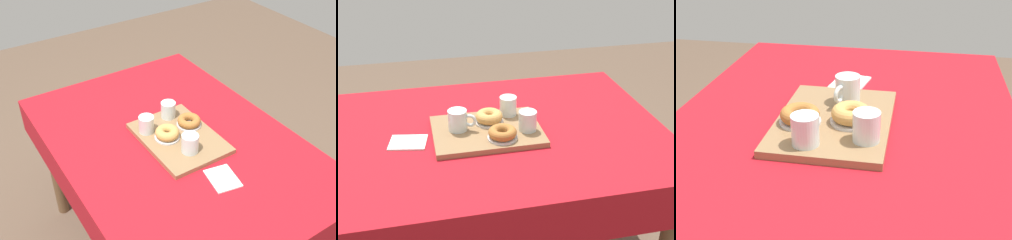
# 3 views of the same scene
# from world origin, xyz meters

# --- Properties ---
(dining_table) EXTENTS (1.38, 0.97, 0.76)m
(dining_table) POSITION_xyz_m (0.00, 0.00, 0.67)
(dining_table) COLOR #A8141E
(dining_table) RESTS_ON ground
(serving_tray) EXTENTS (0.41, 0.30, 0.02)m
(serving_tray) POSITION_xyz_m (0.01, 0.02, 0.77)
(serving_tray) COLOR olive
(serving_tray) RESTS_ON dining_table
(tea_mug_left) EXTENTS (0.11, 0.07, 0.08)m
(tea_mug_left) POSITION_xyz_m (0.11, -0.00, 0.82)
(tea_mug_left) COLOR silver
(tea_mug_left) RESTS_ON serving_tray
(water_glass_near) EXTENTS (0.07, 0.07, 0.08)m
(water_glass_near) POSITION_xyz_m (-0.14, 0.06, 0.82)
(water_glass_near) COLOR silver
(water_glass_near) RESTS_ON serving_tray
(water_glass_far) EXTENTS (0.07, 0.07, 0.08)m
(water_glass_far) POSITION_xyz_m (-0.10, -0.08, 0.82)
(water_glass_far) COLOR silver
(water_glass_far) RESTS_ON serving_tray
(donut_plate_left) EXTENTS (0.11, 0.11, 0.01)m
(donut_plate_left) POSITION_xyz_m (-0.03, 0.10, 0.79)
(donut_plate_left) COLOR silver
(donut_plate_left) RESTS_ON serving_tray
(sugar_donut_left) EXTENTS (0.11, 0.11, 0.03)m
(sugar_donut_left) POSITION_xyz_m (-0.03, 0.10, 0.81)
(sugar_donut_left) COLOR #A3662D
(sugar_donut_left) RESTS_ON donut_plate_left
(donut_plate_right) EXTENTS (0.11, 0.11, 0.01)m
(donut_plate_right) POSITION_xyz_m (-0.01, -0.03, 0.79)
(donut_plate_right) COLOR silver
(donut_plate_right) RESTS_ON serving_tray
(sugar_donut_right) EXTENTS (0.11, 0.11, 0.04)m
(sugar_donut_right) POSITION_xyz_m (-0.01, -0.03, 0.81)
(sugar_donut_right) COLOR tan
(sugar_donut_right) RESTS_ON donut_plate_right
(paper_napkin) EXTENTS (0.15, 0.13, 0.01)m
(paper_napkin) POSITION_xyz_m (0.31, 0.03, 0.77)
(paper_napkin) COLOR white
(paper_napkin) RESTS_ON dining_table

